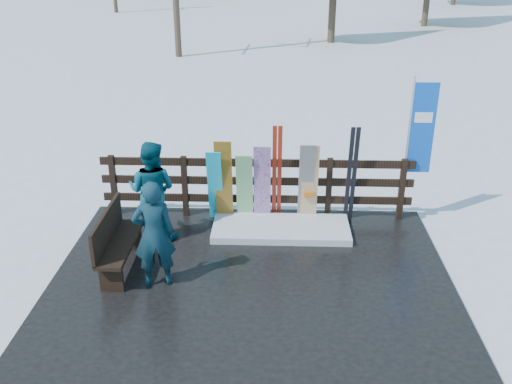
{
  "coord_description": "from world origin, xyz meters",
  "views": [
    {
      "loc": [
        0.34,
        -7.21,
        4.76
      ],
      "look_at": [
        0.04,
        1.0,
        1.1
      ],
      "focal_mm": 40.0,
      "sensor_mm": 36.0,
      "label": 1
    }
  ],
  "objects_px": {
    "snowboard_3": "(262,184)",
    "person_front": "(154,234)",
    "snowboard_2": "(224,182)",
    "snowboard_4": "(306,184)",
    "rental_flag": "(418,134)",
    "snowboard_1": "(245,188)",
    "person_back": "(152,191)",
    "bench": "(115,240)",
    "snowboard_5": "(310,184)",
    "snowboard_0": "(215,186)"
  },
  "relations": [
    {
      "from": "snowboard_2",
      "to": "snowboard_3",
      "type": "xyz_separation_m",
      "value": [
        0.68,
        0.0,
        -0.03
      ]
    },
    {
      "from": "snowboard_4",
      "to": "snowboard_1",
      "type": "bearing_deg",
      "value": -180.0
    },
    {
      "from": "bench",
      "to": "snowboard_2",
      "type": "bearing_deg",
      "value": 48.48
    },
    {
      "from": "snowboard_2",
      "to": "snowboard_5",
      "type": "height_order",
      "value": "snowboard_2"
    },
    {
      "from": "snowboard_4",
      "to": "snowboard_2",
      "type": "bearing_deg",
      "value": -180.0
    },
    {
      "from": "snowboard_0",
      "to": "snowboard_2",
      "type": "xyz_separation_m",
      "value": [
        0.16,
        0.0,
        0.08
      ]
    },
    {
      "from": "snowboard_3",
      "to": "person_front",
      "type": "xyz_separation_m",
      "value": [
        -1.49,
        -2.07,
        0.08
      ]
    },
    {
      "from": "snowboard_2",
      "to": "rental_flag",
      "type": "height_order",
      "value": "rental_flag"
    },
    {
      "from": "rental_flag",
      "to": "bench",
      "type": "bearing_deg",
      "value": -157.97
    },
    {
      "from": "bench",
      "to": "snowboard_3",
      "type": "relative_size",
      "value": 1.0
    },
    {
      "from": "person_front",
      "to": "bench",
      "type": "bearing_deg",
      "value": -42.72
    },
    {
      "from": "snowboard_1",
      "to": "person_front",
      "type": "distance_m",
      "value": 2.39
    },
    {
      "from": "snowboard_0",
      "to": "rental_flag",
      "type": "relative_size",
      "value": 0.54
    },
    {
      "from": "snowboard_4",
      "to": "snowboard_0",
      "type": "bearing_deg",
      "value": -180.0
    },
    {
      "from": "snowboard_2",
      "to": "snowboard_4",
      "type": "distance_m",
      "value": 1.45
    },
    {
      "from": "snowboard_0",
      "to": "snowboard_3",
      "type": "distance_m",
      "value": 0.83
    },
    {
      "from": "bench",
      "to": "snowboard_2",
      "type": "distance_m",
      "value": 2.28
    },
    {
      "from": "snowboard_5",
      "to": "person_front",
      "type": "bearing_deg",
      "value": -138.22
    },
    {
      "from": "snowboard_3",
      "to": "person_front",
      "type": "relative_size",
      "value": 0.91
    },
    {
      "from": "rental_flag",
      "to": "person_back",
      "type": "height_order",
      "value": "rental_flag"
    },
    {
      "from": "snowboard_3",
      "to": "snowboard_4",
      "type": "bearing_deg",
      "value": 0.0
    },
    {
      "from": "bench",
      "to": "snowboard_3",
      "type": "height_order",
      "value": "snowboard_3"
    },
    {
      "from": "person_back",
      "to": "person_front",
      "type": "bearing_deg",
      "value": 114.22
    },
    {
      "from": "snowboard_0",
      "to": "person_front",
      "type": "bearing_deg",
      "value": -107.6
    },
    {
      "from": "snowboard_4",
      "to": "rental_flag",
      "type": "relative_size",
      "value": 0.59
    },
    {
      "from": "snowboard_4",
      "to": "rental_flag",
      "type": "distance_m",
      "value": 2.11
    },
    {
      "from": "snowboard_1",
      "to": "snowboard_3",
      "type": "height_order",
      "value": "snowboard_3"
    },
    {
      "from": "snowboard_0",
      "to": "snowboard_5",
      "type": "distance_m",
      "value": 1.66
    },
    {
      "from": "bench",
      "to": "person_back",
      "type": "xyz_separation_m",
      "value": [
        0.37,
        1.09,
        0.34
      ]
    },
    {
      "from": "snowboard_3",
      "to": "snowboard_2",
      "type": "bearing_deg",
      "value": 180.0
    },
    {
      "from": "snowboard_5",
      "to": "person_back",
      "type": "distance_m",
      "value": 2.72
    },
    {
      "from": "snowboard_4",
      "to": "person_front",
      "type": "distance_m",
      "value": 3.07
    },
    {
      "from": "snowboard_1",
      "to": "snowboard_2",
      "type": "distance_m",
      "value": 0.38
    },
    {
      "from": "snowboard_3",
      "to": "person_front",
      "type": "bearing_deg",
      "value": -125.69
    },
    {
      "from": "snowboard_1",
      "to": "snowboard_4",
      "type": "bearing_deg",
      "value": 0.0
    },
    {
      "from": "snowboard_5",
      "to": "snowboard_0",
      "type": "bearing_deg",
      "value": -180.0
    },
    {
      "from": "person_front",
      "to": "rental_flag",
      "type": "bearing_deg",
      "value": -164.68
    },
    {
      "from": "snowboard_2",
      "to": "snowboard_3",
      "type": "height_order",
      "value": "snowboard_2"
    },
    {
      "from": "snowboard_1",
      "to": "snowboard_4",
      "type": "height_order",
      "value": "snowboard_4"
    },
    {
      "from": "rental_flag",
      "to": "person_back",
      "type": "distance_m",
      "value": 4.64
    },
    {
      "from": "snowboard_1",
      "to": "rental_flag",
      "type": "xyz_separation_m",
      "value": [
        2.99,
        0.27,
        0.95
      ]
    },
    {
      "from": "bench",
      "to": "snowboard_3",
      "type": "bearing_deg",
      "value": 37.92
    },
    {
      "from": "bench",
      "to": "snowboard_5",
      "type": "relative_size",
      "value": 0.99
    },
    {
      "from": "snowboard_2",
      "to": "bench",
      "type": "bearing_deg",
      "value": -131.52
    },
    {
      "from": "snowboard_1",
      "to": "person_front",
      "type": "relative_size",
      "value": 0.82
    },
    {
      "from": "snowboard_1",
      "to": "person_back",
      "type": "height_order",
      "value": "person_back"
    },
    {
      "from": "snowboard_2",
      "to": "person_back",
      "type": "height_order",
      "value": "person_back"
    },
    {
      "from": "bench",
      "to": "person_front",
      "type": "height_order",
      "value": "person_front"
    },
    {
      "from": "bench",
      "to": "snowboard_4",
      "type": "distance_m",
      "value": 3.41
    },
    {
      "from": "snowboard_4",
      "to": "person_front",
      "type": "bearing_deg",
      "value": -137.45
    }
  ]
}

